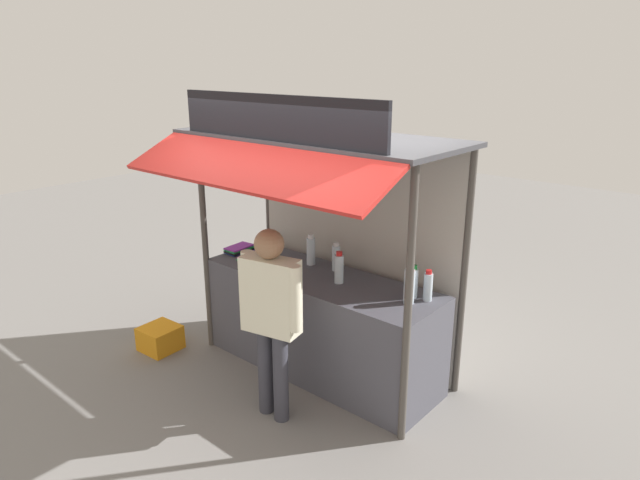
% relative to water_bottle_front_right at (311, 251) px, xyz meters
% --- Properties ---
extents(ground_plane, '(20.00, 20.00, 0.00)m').
position_rel_water_bottle_front_right_xyz_m(ground_plane, '(0.28, -0.19, -1.08)').
color(ground_plane, slate).
extents(stall_counter, '(2.31, 0.75, 0.94)m').
position_rel_water_bottle_front_right_xyz_m(stall_counter, '(0.28, -0.19, -0.61)').
color(stall_counter, '#4C4C56').
rests_on(stall_counter, ground).
extents(stall_structure, '(2.51, 1.61, 2.57)m').
position_rel_water_bottle_front_right_xyz_m(stall_structure, '(0.28, -0.08, 0.49)').
color(stall_structure, '#4C4742').
rests_on(stall_structure, ground).
extents(water_bottle_front_right, '(0.08, 0.08, 0.30)m').
position_rel_water_bottle_front_right_xyz_m(water_bottle_front_right, '(0.00, 0.00, 0.00)').
color(water_bottle_front_right, silver).
rests_on(water_bottle_front_right, stall_counter).
extents(water_bottle_left, '(0.09, 0.09, 0.32)m').
position_rel_water_bottle_front_right_xyz_m(water_bottle_left, '(1.19, -0.16, 0.01)').
color(water_bottle_left, silver).
rests_on(water_bottle_left, stall_counter).
extents(water_bottle_back_right, '(0.07, 0.07, 0.26)m').
position_rel_water_bottle_front_right_xyz_m(water_bottle_back_right, '(1.28, -0.02, -0.02)').
color(water_bottle_back_right, silver).
rests_on(water_bottle_back_right, stall_counter).
extents(water_bottle_front_left, '(0.08, 0.08, 0.29)m').
position_rel_water_bottle_front_right_xyz_m(water_bottle_front_left, '(0.50, -0.19, -0.00)').
color(water_bottle_front_left, silver).
rests_on(water_bottle_front_left, stall_counter).
extents(water_bottle_far_left, '(0.08, 0.08, 0.28)m').
position_rel_water_bottle_front_right_xyz_m(water_bottle_far_left, '(1.15, -0.04, -0.01)').
color(water_bottle_far_left, silver).
rests_on(water_bottle_far_left, stall_counter).
extents(water_bottle_rear_center, '(0.08, 0.08, 0.27)m').
position_rel_water_bottle_front_right_xyz_m(water_bottle_rear_center, '(0.28, 0.03, -0.01)').
color(water_bottle_rear_center, silver).
rests_on(water_bottle_rear_center, stall_counter).
extents(magazine_stack_center, '(0.25, 0.28, 0.05)m').
position_rel_water_bottle_front_right_xyz_m(magazine_stack_center, '(-0.51, -0.27, -0.12)').
color(magazine_stack_center, green).
rests_on(magazine_stack_center, stall_counter).
extents(magazine_stack_far_right, '(0.20, 0.31, 0.06)m').
position_rel_water_bottle_front_right_xyz_m(magazine_stack_far_right, '(-0.80, -0.20, -0.11)').
color(magazine_stack_far_right, blue).
rests_on(magazine_stack_far_right, stall_counter).
extents(banana_bunch_rightmost, '(0.10, 0.10, 0.25)m').
position_rel_water_bottle_front_right_xyz_m(banana_bunch_rightmost, '(0.70, -0.67, 0.84)').
color(banana_bunch_rightmost, '#332D23').
extents(banana_bunch_leftmost, '(0.10, 0.09, 0.23)m').
position_rel_water_bottle_front_right_xyz_m(banana_bunch_leftmost, '(-0.18, -0.66, 0.85)').
color(banana_bunch_leftmost, '#332D23').
extents(vendor_person, '(0.61, 0.29, 1.61)m').
position_rel_water_bottle_front_right_xyz_m(vendor_person, '(0.47, -1.00, -0.11)').
color(vendor_person, '#383842').
rests_on(vendor_person, ground).
extents(plastic_crate, '(0.37, 0.37, 0.25)m').
position_rel_water_bottle_front_right_xyz_m(plastic_crate, '(-1.20, -0.96, -0.96)').
color(plastic_crate, orange).
rests_on(plastic_crate, ground).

